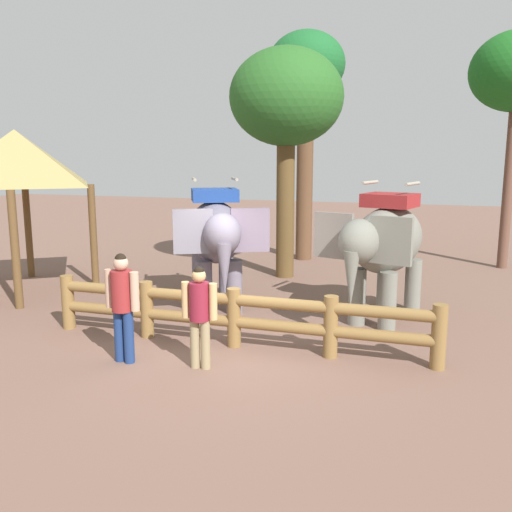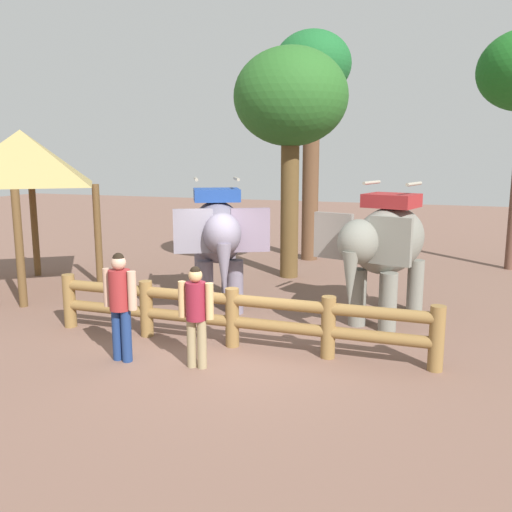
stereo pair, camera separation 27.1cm
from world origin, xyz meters
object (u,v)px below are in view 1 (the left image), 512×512
Objects in this scene: log_fence at (234,313)px; thatched_shelter at (16,160)px; tree_far_right at (286,101)px; tourist_woman_in_black at (199,310)px; elephant_center at (384,244)px; tree_back_center at (306,77)px; tourist_man_in_blue at (122,300)px; elephant_near_left at (216,236)px.

thatched_shelter is (-6.31, 2.22, 2.61)m from log_fence.
tourist_woman_in_black is at bearing -86.45° from tree_far_right.
elephant_center is 5.42m from tree_far_right.
elephant_center is 2.04× the size of tourist_woman_in_black.
thatched_shelter is at bearing -148.43° from tree_far_right.
tree_back_center reaches higher than tourist_woman_in_black.
tourist_woman_in_black is (-2.50, -3.50, -0.63)m from elephant_center.
tree_far_right is (0.86, 6.96, 3.66)m from tourist_man_in_blue.
tourist_woman_in_black is at bearing -28.41° from thatched_shelter.
log_fence is at bearing -84.11° from tree_far_right.
elephant_near_left is at bearing -100.65° from tree_far_right.
elephant_center is 7.86m from tree_back_center.
tourist_woman_in_black is at bearing 5.86° from tourist_man_in_blue.
elephant_near_left is 2.03× the size of tourist_woman_in_black.
elephant_near_left is 4.68m from tree_far_right.
elephant_center is 1.86× the size of tourist_man_in_blue.
tourist_man_in_blue is (-1.28, -0.13, 0.09)m from tourist_woman_in_black.
tourist_woman_in_black is 0.27× the size of tree_far_right.
tree_back_center is (5.63, 6.20, 2.43)m from thatched_shelter.
tree_back_center reaches higher than tourist_man_in_blue.
tourist_woman_in_black is 7.34m from thatched_shelter.
log_fence is 4.30× the size of tourist_woman_in_black.
log_fence is 9.83m from tree_back_center.
tree_far_right reaches higher than log_fence.
tree_far_right reaches higher than tourist_man_in_blue.
tourist_man_in_blue is 10.72m from tree_back_center.
elephant_near_left is at bearing 86.52° from tourist_man_in_blue.
elephant_near_left is 0.55× the size of tree_far_right.
log_fence is at bearing -134.25° from elephant_center.
tree_far_right reaches higher than tourist_woman_in_black.
log_fence is 7.17m from thatched_shelter.
log_fence is 2.79m from elephant_near_left.
tree_far_right is at bearing -88.21° from tree_back_center.
elephant_near_left is 3.58m from elephant_center.
tourist_man_in_blue reaches higher than log_fence.
elephant_center is at bearing 54.43° from tourist_woman_in_black.
elephant_center reaches higher than log_fence.
thatched_shelter is (-4.85, 3.45, 2.17)m from tourist_man_in_blue.
tourist_woman_in_black is 1.29m from tourist_man_in_blue.
elephant_near_left reaches higher than tourist_woman_in_black.
thatched_shelter is at bearing -132.26° from tree_back_center.
tourist_man_in_blue is 0.26× the size of tree_back_center.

